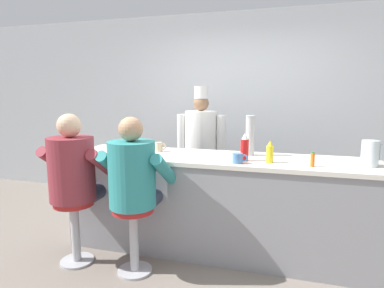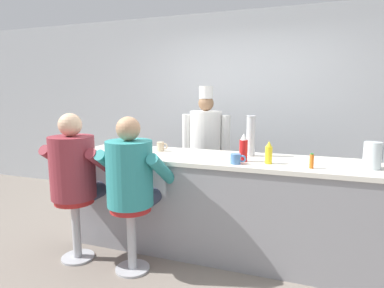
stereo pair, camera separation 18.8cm
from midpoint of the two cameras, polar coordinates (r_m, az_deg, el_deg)
ground_plane at (r=3.16m, az=0.96°, el=-21.03°), size 20.00×20.00×0.00m
wall_back at (r=4.64m, az=7.33°, el=6.10°), size 10.00×0.06×2.70m
diner_counter at (r=3.28m, az=2.71°, el=-10.52°), size 3.01×0.74×0.96m
ketchup_bottle_red at (r=2.96m, az=7.54°, el=-0.70°), size 0.07×0.07×0.26m
mustard_bottle_yellow at (r=2.92m, az=11.89°, el=-1.47°), size 0.06×0.06×0.20m
hot_sauce_bottle_orange at (r=2.86m, az=18.90°, el=-2.66°), size 0.04×0.04×0.13m
water_pitcher_clear at (r=3.06m, az=27.58°, el=-1.50°), size 0.16×0.14×0.22m
breakfast_plate at (r=3.23m, az=-11.59°, el=-1.93°), size 0.23×0.23×0.05m
cereal_bowl at (r=3.43m, az=-20.31°, el=-1.39°), size 0.16×0.16×0.06m
coffee_mug_blue at (r=2.86m, az=6.33°, el=-2.54°), size 0.14×0.09×0.09m
coffee_mug_tan at (r=3.45m, az=-7.40°, el=-0.51°), size 0.12×0.08×0.10m
cup_stack_steel at (r=3.22m, az=8.64°, el=1.51°), size 0.09×0.09×0.40m
diner_seated_maroon at (r=3.17m, az=-21.80°, el=-4.86°), size 0.62×0.61×1.40m
diner_seated_teal at (r=2.85m, az=-12.15°, el=-6.09°), size 0.61×0.60×1.39m
cook_in_whites_near at (r=4.23m, az=0.32°, el=-0.00°), size 0.65×0.42×1.67m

